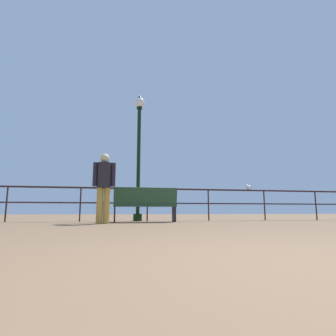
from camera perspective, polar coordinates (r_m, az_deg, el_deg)
pier_railing at (r=8.63m, az=-4.31°, el=-5.93°), size 20.07×0.05×1.02m
bench_near_left at (r=7.71m, az=-4.73°, el=-7.22°), size 1.75×0.61×0.95m
lamppost_center at (r=8.99m, az=-6.10°, el=4.60°), size 0.33×0.33×4.15m
person_at_railing at (r=6.96m, az=-13.19°, el=-3.06°), size 0.55×0.33×1.72m
seagull_on_rail at (r=9.72m, az=16.36°, el=-3.85°), size 0.17×0.41×0.19m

